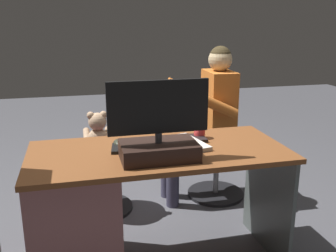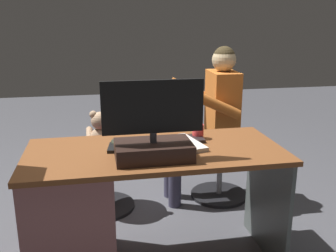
% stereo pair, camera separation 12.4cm
% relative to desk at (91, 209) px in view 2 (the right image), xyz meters
% --- Properties ---
extents(ground_plane, '(10.00, 10.00, 0.00)m').
position_rel_desk_xyz_m(ground_plane, '(-0.37, -0.36, -0.39)').
color(ground_plane, '#47474D').
extents(desk, '(1.43, 0.66, 0.72)m').
position_rel_desk_xyz_m(desk, '(0.00, 0.00, 0.00)').
color(desk, brown).
rests_on(desk, ground_plane).
extents(monitor, '(0.52, 0.25, 0.41)m').
position_rel_desk_xyz_m(monitor, '(-0.34, 0.13, 0.45)').
color(monitor, black).
rests_on(monitor, desk).
extents(keyboard, '(0.42, 0.14, 0.02)m').
position_rel_desk_xyz_m(keyboard, '(-0.47, -0.12, 0.34)').
color(keyboard, black).
rests_on(keyboard, desk).
extents(computer_mouse, '(0.06, 0.10, 0.04)m').
position_rel_desk_xyz_m(computer_mouse, '(-0.16, -0.12, 0.35)').
color(computer_mouse, '#292D21').
rests_on(computer_mouse, desk).
extents(cup, '(0.07, 0.07, 0.09)m').
position_rel_desk_xyz_m(cup, '(-0.66, -0.15, 0.38)').
color(cup, red).
rests_on(cup, desk).
extents(tv_remote, '(0.07, 0.15, 0.02)m').
position_rel_desk_xyz_m(tv_remote, '(-0.14, -0.05, 0.34)').
color(tv_remote, black).
rests_on(tv_remote, desk).
extents(notebook_binder, '(0.28, 0.34, 0.02)m').
position_rel_desk_xyz_m(notebook_binder, '(-0.51, -0.03, 0.34)').
color(notebook_binder, beige).
rests_on(notebook_binder, desk).
extents(office_chair_teddy, '(0.47, 0.47, 0.48)m').
position_rel_desk_xyz_m(office_chair_teddy, '(-0.08, -0.75, -0.11)').
color(office_chair_teddy, black).
rests_on(office_chair_teddy, ground_plane).
extents(teddy_bear, '(0.21, 0.21, 0.30)m').
position_rel_desk_xyz_m(teddy_bear, '(-0.08, -0.76, 0.22)').
color(teddy_bear, tan).
rests_on(teddy_bear, office_chair_teddy).
extents(visitor_chair, '(0.46, 0.46, 0.48)m').
position_rel_desk_xyz_m(visitor_chair, '(-1.02, -0.78, -0.11)').
color(visitor_chair, black).
rests_on(visitor_chair, ground_plane).
extents(person, '(0.55, 0.48, 1.22)m').
position_rel_desk_xyz_m(person, '(-0.93, -0.78, 0.33)').
color(person, '#C66726').
rests_on(person, ground_plane).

